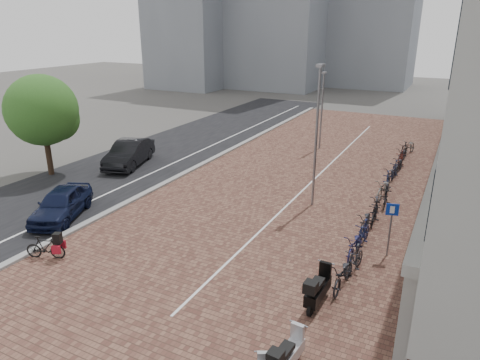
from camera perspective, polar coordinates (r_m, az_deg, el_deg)
name	(u,v)px	position (r m, az deg, el deg)	size (l,w,h in m)	color
ground	(170,258)	(17.44, -9.14, -9.98)	(140.00, 140.00, 0.00)	#474442
plaza_brick	(315,175)	(26.55, 9.78, 0.60)	(14.50, 42.00, 0.04)	brown
street_asphalt	(166,152)	(31.39, -9.71, 3.58)	(8.00, 50.00, 0.03)	black
curb	(213,159)	(29.27, -3.55, 2.79)	(0.35, 42.00, 0.14)	gray
lane_line	(189,156)	(30.26, -6.66, 3.16)	(0.12, 44.00, 0.00)	white
parking_line	(318,175)	(26.49, 10.20, 0.59)	(0.10, 30.00, 0.00)	white
car_navy	(61,203)	(21.92, -22.34, -2.85)	(1.69, 4.19, 1.43)	black
car_dark	(129,153)	(28.77, -14.31, 3.42)	(1.70, 4.87, 1.61)	black
hero_bike	(45,247)	(18.52, -24.13, -8.01)	(1.62, 1.00, 1.10)	black
scooter_front	(287,354)	(12.11, 6.22, -21.70)	(0.52, 1.68, 1.15)	#B5B6BB
scooter_mid	(318,288)	(14.54, 10.19, -13.71)	(0.57, 1.84, 1.26)	black
parking_sign	(391,222)	(17.61, 19.14, -5.21)	(0.46, 0.16, 2.23)	slate
lamp_near	(316,139)	(21.15, 9.93, 5.29)	(0.12, 0.12, 6.82)	slate
lamp_far	(322,112)	(31.76, 10.64, 8.76)	(0.12, 0.12, 5.44)	gray
street_tree	(45,112)	(27.84, -24.16, 8.11)	(4.10, 4.10, 5.96)	#382619
bike_row	(386,189)	(23.85, 18.53, -1.08)	(1.17, 20.43, 1.05)	black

